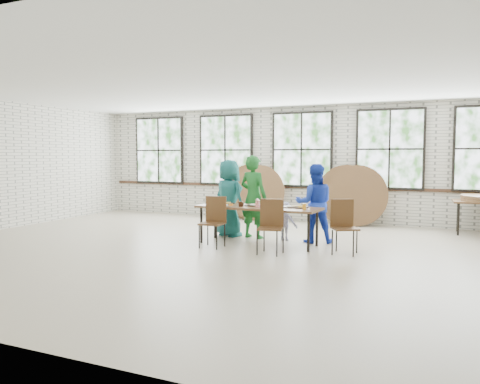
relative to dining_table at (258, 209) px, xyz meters
The scene contains 11 objects.
room 3.72m from the dining_table, 92.65° to the left, with size 12.00×12.00×12.00m.
dining_table is the anchor object (origin of this frame).
chair_near_left 0.87m from the dining_table, 142.54° to the right, with size 0.44×0.43×0.95m.
chair_near_right 0.83m from the dining_table, 52.32° to the right, with size 0.50×0.48×0.95m.
chair_spare 1.67m from the dining_table, ahead, with size 0.56×0.56×0.95m.
adult_teal 1.14m from the dining_table, 144.81° to the left, with size 0.80×0.52×1.63m, color #1D636E.
adult_green 0.76m from the dining_table, 119.19° to the left, with size 0.63×0.41×1.72m, color #1B6525.
toddler 0.79m from the dining_table, 63.01° to the left, with size 0.51×0.29×0.78m, color #1A1646.
adult_blue 1.14m from the dining_table, 34.73° to the left, with size 0.76×0.59×1.56m, color #1B3ABD.
tabletop_clutter 0.11m from the dining_table, 20.67° to the right, with size 2.06×0.64×0.11m.
round_tops_leaning 3.24m from the dining_table, 91.94° to the left, with size 4.37×0.42×1.49m.
Camera 1 is at (3.42, -7.43, 1.71)m, focal length 35.00 mm.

